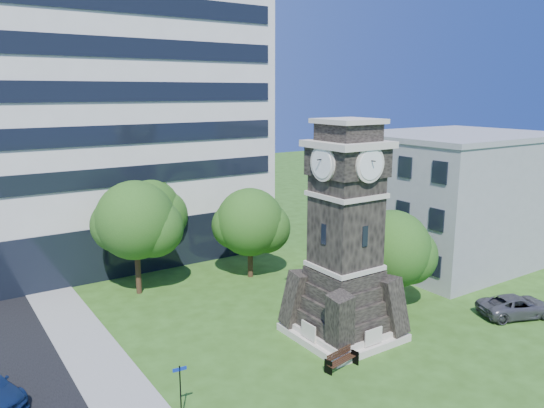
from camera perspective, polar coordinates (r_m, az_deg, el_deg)
ground at (r=28.29m, az=5.58°, el=-16.81°), size 160.00×160.00×0.00m
sidewalk at (r=28.34m, az=-17.28°, el=-17.22°), size 3.00×70.00×0.06m
clock_tower at (r=29.47m, az=7.86°, el=-4.53°), size 5.40×5.40×12.22m
office_tall at (r=46.64m, az=-18.40°, el=12.17°), size 26.20×15.11×28.60m
office_low at (r=45.69m, az=18.88°, el=0.76°), size 15.20×12.20×10.40m
car_east_lot at (r=36.52m, az=24.84°, el=-9.93°), size 5.24×3.81×1.32m
park_bench at (r=27.82m, az=7.43°, el=-16.20°), size 1.86×0.50×0.96m
street_sign at (r=23.71m, az=-9.84°, el=-18.75°), size 0.60×0.06×2.48m
tree_nw at (r=36.71m, az=-14.37°, el=-1.99°), size 5.87×5.34×7.85m
tree_nc at (r=42.32m, az=-13.63°, el=-0.76°), size 6.36×5.79×7.59m
tree_ne at (r=39.04m, az=-2.29°, el=-2.18°), size 5.53×5.03×6.73m
tree_east at (r=34.08m, az=12.80°, el=-4.99°), size 5.40×4.91×6.44m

